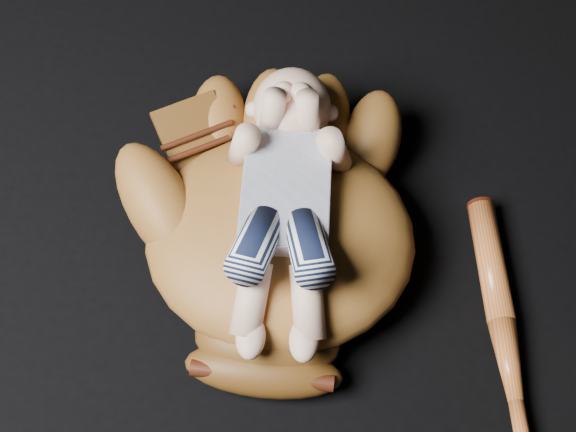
# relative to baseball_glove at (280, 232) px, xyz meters

# --- Properties ---
(baseball_glove) EXTENTS (0.48, 0.54, 0.16)m
(baseball_glove) POSITION_rel_baseball_glove_xyz_m (0.00, 0.00, 0.00)
(baseball_glove) COLOR brown
(baseball_glove) RESTS_ON ground
(newborn_baby) EXTENTS (0.19, 0.40, 0.16)m
(newborn_baby) POSITION_rel_baseball_glove_xyz_m (0.01, -0.00, 0.06)
(newborn_baby) COLOR #D4A488
(newborn_baby) RESTS_ON baseball_glove
(baseball_bat) EXTENTS (0.08, 0.41, 0.04)m
(baseball_bat) POSITION_rel_baseball_glove_xyz_m (0.30, -0.11, -0.06)
(baseball_bat) COLOR #B15522
(baseball_bat) RESTS_ON ground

